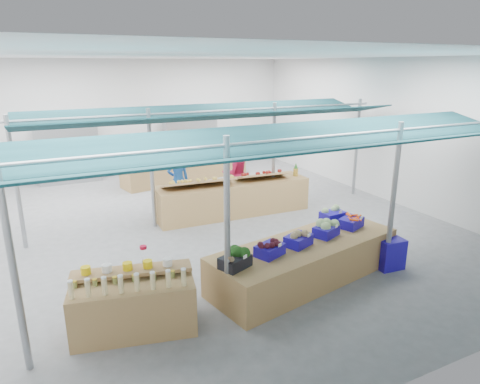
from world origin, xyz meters
The scene contains 24 objects.
floor centered at (0.00, 0.00, 0.00)m, with size 13.00×13.00×0.00m, color slate.
hall centered at (0.00, 1.44, 2.65)m, with size 13.00×13.00×13.00m.
pole_grid centered at (0.75, -1.75, 1.81)m, with size 10.00×4.60×3.00m.
awnings centered at (0.75, -1.75, 2.78)m, with size 9.50×7.08×0.30m.
back_shelving_left centered at (-2.50, 6.00, 1.00)m, with size 2.00×0.50×2.00m, color #B23F33.
back_shelving_right centered at (2.00, 6.00, 1.00)m, with size 2.00×0.50×2.00m, color #B23F33.
bottle_shelf centered at (-2.48, -3.73, 0.45)m, with size 2.00×1.46×1.10m.
veg_counter centered at (0.85, -3.55, 0.38)m, with size 3.93×1.31×0.76m, color #9B7843.
fruit_counter centered at (1.22, 0.48, 0.46)m, with size 4.25×1.01×0.91m, color #9B7843.
far_counter centered at (1.29, 4.52, 0.42)m, with size 4.68×0.94×0.84m, color #9B7843.
crate_stack centered at (2.66, -3.93, 0.32)m, with size 0.53×0.37×0.63m, color #190D97.
vendor_left centered at (0.02, 1.58, 0.85)m, with size 0.62×0.41×1.70m, color #174A99.
vendor_right centered at (1.82, 1.58, 0.85)m, with size 0.83×0.64×1.70m, color #AD153E.
crate_broccoli centered at (-0.81, -3.88, 0.92)m, with size 0.60×0.51×0.35m.
crate_beets centered at (-0.06, -3.73, 0.90)m, with size 0.60×0.51×0.29m.
crate_celeriac centered at (0.64, -3.59, 0.91)m, with size 0.60×0.51×0.31m.
crate_cabbage centered at (1.39, -3.44, 0.92)m, with size 0.60×0.51×0.35m.
crate_carrots centered at (2.14, -3.29, 0.88)m, with size 0.60×0.51×0.29m.
sparrow centered at (-0.95, -4.04, 1.01)m, with size 0.12×0.09×0.11m.
pole_ribbon centered at (-2.15, -3.17, 1.08)m, with size 0.12×0.12×0.28m.
apple_heap_yellow centered at (0.20, 0.41, 1.08)m, with size 1.95×0.84×0.27m.
apple_heap_red centered at (2.07, 0.34, 1.08)m, with size 1.55×0.81×0.27m.
pineapple centered at (3.13, 0.30, 1.09)m, with size 0.14×0.14×0.39m.
crate_extra centered at (2.04, -2.81, 0.91)m, with size 0.53×0.43×0.32m.
Camera 1 is at (-3.59, -9.70, 4.01)m, focal length 32.00 mm.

